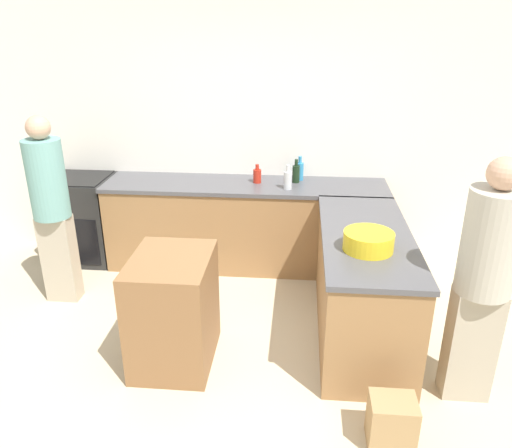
{
  "coord_description": "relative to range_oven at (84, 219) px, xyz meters",
  "views": [
    {
      "loc": [
        0.54,
        -2.79,
        2.44
      ],
      "look_at": [
        0.21,
        0.78,
        0.94
      ],
      "focal_mm": 35.0,
      "sensor_mm": 36.0,
      "label": 1
    }
  ],
  "objects": [
    {
      "name": "ground_plane",
      "position": [
        1.73,
        -1.94,
        -0.45
      ],
      "size": [
        14.0,
        14.0,
        0.0
      ],
      "primitive_type": "plane",
      "color": "beige"
    },
    {
      "name": "wall_back",
      "position": [
        1.73,
        0.33,
        0.9
      ],
      "size": [
        8.0,
        0.06,
        2.7
      ],
      "color": "white",
      "rests_on": "ground_plane"
    },
    {
      "name": "counter_back",
      "position": [
        1.73,
        -0.01,
        -0.0
      ],
      "size": [
        2.83,
        0.65,
        0.9
      ],
      "color": "olive",
      "rests_on": "ground_plane"
    },
    {
      "name": "counter_peninsula",
      "position": [
        2.81,
        -1.16,
        -0.0
      ],
      "size": [
        0.69,
        1.72,
        0.9
      ],
      "color": "olive",
      "rests_on": "ground_plane"
    },
    {
      "name": "range_oven",
      "position": [
        0.0,
        0.0,
        0.0
      ],
      "size": [
        0.62,
        0.61,
        0.91
      ],
      "color": "black",
      "rests_on": "ground_plane"
    },
    {
      "name": "island_table",
      "position": [
        1.38,
        -1.64,
        -0.03
      ],
      "size": [
        0.57,
        0.72,
        0.86
      ],
      "color": "brown",
      "rests_on": "ground_plane"
    },
    {
      "name": "mixing_bowl",
      "position": [
        2.78,
        -1.46,
        0.51
      ],
      "size": [
        0.36,
        0.36,
        0.14
      ],
      "color": "yellow",
      "rests_on": "counter_peninsula"
    },
    {
      "name": "dish_soap_bottle",
      "position": [
        2.28,
        0.17,
        0.54
      ],
      "size": [
        0.08,
        0.08,
        0.25
      ],
      "color": "#338CBF",
      "rests_on": "counter_back"
    },
    {
      "name": "vinegar_bottle_clear",
      "position": [
        2.16,
        -0.14,
        0.54
      ],
      "size": [
        0.08,
        0.08,
        0.24
      ],
      "color": "silver",
      "rests_on": "counter_back"
    },
    {
      "name": "hot_sauce_bottle",
      "position": [
        1.85,
        0.03,
        0.52
      ],
      "size": [
        0.08,
        0.08,
        0.19
      ],
      "color": "red",
      "rests_on": "counter_back"
    },
    {
      "name": "wine_bottle_dark",
      "position": [
        2.24,
        0.08,
        0.54
      ],
      "size": [
        0.07,
        0.07,
        0.24
      ],
      "color": "black",
      "rests_on": "counter_back"
    },
    {
      "name": "person_by_range",
      "position": [
        0.13,
        -0.85,
        0.48
      ],
      "size": [
        0.32,
        0.32,
        1.7
      ],
      "color": "#ADA38E",
      "rests_on": "ground_plane"
    },
    {
      "name": "person_at_peninsula",
      "position": [
        3.46,
        -1.84,
        0.47
      ],
      "size": [
        0.35,
        0.35,
        1.7
      ],
      "color": "#ADA38E",
      "rests_on": "ground_plane"
    },
    {
      "name": "paper_bag",
      "position": [
        2.88,
        -2.34,
        -0.29
      ],
      "size": [
        0.28,
        0.23,
        0.33
      ],
      "color": "#A88456",
      "rests_on": "ground_plane"
    }
  ]
}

